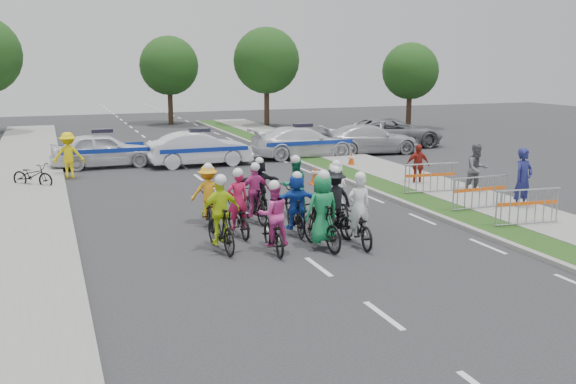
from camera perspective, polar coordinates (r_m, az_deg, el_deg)
name	(u,v)px	position (r m, az deg, el deg)	size (l,w,h in m)	color
ground	(318,267)	(14.53, 2.72, -6.68)	(90.00, 90.00, 0.00)	#28282B
curb_right	(402,202)	(21.08, 10.08, -0.89)	(0.20, 60.00, 0.12)	gray
grass_strip	(420,201)	(21.44, 11.69, -0.75)	(1.20, 60.00, 0.11)	#204014
sidewalk_right	(467,196)	(22.44, 15.59, -0.37)	(2.40, 60.00, 0.13)	gray
sidewalk_left	(14,236)	(18.24, -23.16, -3.60)	(3.00, 60.00, 0.13)	gray
rider_0	(358,221)	(16.12, 6.22, -2.58)	(0.83, 1.91, 1.89)	black
rider_1	(322,218)	(15.73, 3.03, -2.35)	(0.88, 1.94, 1.99)	black
rider_2	(273,225)	(15.46, -1.33, -2.97)	(0.79, 1.80, 1.79)	black
rider_3	(221,222)	(15.60, -6.00, -2.63)	(1.00, 1.86, 1.92)	black
rider_4	(334,208)	(16.97, 4.09, -1.45)	(1.14, 1.93, 1.89)	black
rider_5	(296,208)	(16.98, 0.71, -1.41)	(1.41, 1.68, 1.73)	black
rider_6	(238,213)	(17.01, -4.50, -1.86)	(0.67, 1.80, 1.82)	black
rider_7	(335,198)	(18.26, 4.19, -0.57)	(0.78, 1.75, 1.83)	black
rider_8	(294,195)	(18.76, 0.58, -0.25)	(0.83, 1.89, 1.89)	black
rider_9	(255,199)	(18.30, -2.98, -0.64)	(0.92, 1.71, 1.75)	black
rider_10	(208,200)	(18.18, -7.11, -0.75)	(1.06, 1.81, 1.78)	black
rider_11	(259,189)	(19.52, -2.61, 0.29)	(1.36, 1.63, 1.71)	black
police_car_0	(103,150)	(28.99, -16.11, 3.61)	(1.77, 4.40, 1.50)	white
police_car_1	(200,149)	(28.51, -7.83, 3.82)	(1.57, 4.51, 1.49)	white
police_car_2	(303,142)	(30.66, 1.34, 4.45)	(2.06, 5.06, 1.47)	white
civilian_sedan	(370,139)	(32.19, 7.29, 4.68)	(2.02, 4.97, 1.44)	#BCBDC2
civilian_suv	(392,133)	(34.88, 9.19, 5.24)	(2.57, 5.57, 1.55)	slate
spectator_0	(523,179)	(21.03, 20.17, 1.06)	(0.70, 0.46, 1.93)	navy
spectator_1	(477,169)	(23.11, 16.45, 1.98)	(0.86, 0.67, 1.76)	#56575B
spectator_2	(418,165)	(24.08, 11.46, 2.35)	(0.91, 0.38, 1.56)	maroon
marshal_hiviz	(69,155)	(26.67, -18.92, 3.12)	(1.17, 0.67, 1.81)	yellow
barrier_0	(527,209)	(18.80, 20.48, -1.41)	(2.00, 0.50, 1.12)	#A5A8AD
barrier_1	(480,194)	(20.37, 16.67, -0.20)	(2.00, 0.50, 1.12)	#A5A8AD
barrier_2	(431,179)	(22.51, 12.57, 1.10)	(2.00, 0.50, 1.12)	#A5A8AD
cone_0	(315,175)	(24.03, 2.44, 1.50)	(0.40, 0.40, 0.70)	#F24C0C
cone_1	(351,160)	(27.91, 5.66, 2.87)	(0.40, 0.40, 0.70)	#F24C0C
parked_bike	(33,175)	(25.14, -21.75, 1.39)	(0.60, 1.73, 0.91)	black
tree_1	(266,61)	(45.05, -1.93, 11.59)	(4.55, 4.55, 6.82)	#382619
tree_2	(410,71)	(45.25, 10.81, 10.50)	(3.85, 3.85, 5.77)	#382619
tree_4	(169,66)	(47.42, -10.54, 10.98)	(4.20, 4.20, 6.30)	#382619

